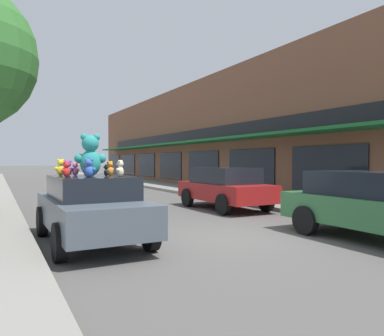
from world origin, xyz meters
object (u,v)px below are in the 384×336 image
(teddy_bear_black, at_px, (106,170))
(parked_car_far_center, at_px, (225,187))
(teddy_bear_blue, at_px, (89,168))
(teddy_bear_red, at_px, (66,170))
(teddy_bear_purple, at_px, (68,168))
(teddy_bear_orange, at_px, (110,168))
(teddy_bear_brown, at_px, (87,170))
(parked_car_far_left, at_px, (383,203))
(plush_art_car, at_px, (91,207))
(teddy_bear_cream, at_px, (120,169))
(teddy_bear_giant, at_px, (90,156))
(teddy_bear_pink, at_px, (75,169))
(teddy_bear_yellow, at_px, (61,168))

(teddy_bear_black, xyz_separation_m, parked_car_far_center, (5.37, 3.67, -0.75))
(teddy_bear_blue, relative_size, parked_car_far_center, 0.09)
(teddy_bear_red, relative_size, parked_car_far_center, 0.08)
(teddy_bear_black, height_order, teddy_bear_purple, teddy_bear_purple)
(teddy_bear_orange, relative_size, teddy_bear_brown, 1.06)
(teddy_bear_blue, bearing_deg, parked_car_far_left, -170.14)
(plush_art_car, xyz_separation_m, teddy_bear_red, (-0.56, -0.29, 0.82))
(teddy_bear_cream, distance_m, parked_car_far_left, 5.72)
(teddy_bear_purple, bearing_deg, teddy_bear_red, 99.75)
(teddy_bear_giant, distance_m, teddy_bear_brown, 0.43)
(teddy_bear_pink, relative_size, parked_car_far_left, 0.07)
(teddy_bear_purple, bearing_deg, teddy_bear_yellow, -39.94)
(teddy_bear_black, distance_m, teddy_bear_red, 0.84)
(teddy_bear_cream, height_order, parked_car_far_center, teddy_bear_cream)
(teddy_bear_brown, relative_size, teddy_bear_black, 1.21)
(teddy_bear_giant, bearing_deg, teddy_bear_brown, 73.89)
(teddy_bear_blue, height_order, parked_car_far_left, teddy_bear_blue)
(teddy_bear_black, relative_size, teddy_bear_blue, 0.68)
(teddy_bear_cream, height_order, parked_car_far_left, teddy_bear_cream)
(teddy_bear_yellow, relative_size, parked_car_far_left, 0.08)
(teddy_bear_yellow, bearing_deg, teddy_bear_brown, 95.86)
(teddy_bear_giant, bearing_deg, teddy_bear_yellow, -42.24)
(teddy_bear_red, bearing_deg, parked_car_far_center, 177.60)
(teddy_bear_giant, distance_m, teddy_bear_black, 0.47)
(teddy_bear_yellow, height_order, teddy_bear_red, teddy_bear_yellow)
(plush_art_car, height_order, teddy_bear_giant, teddy_bear_giant)
(teddy_bear_black, relative_size, parked_car_far_left, 0.06)
(parked_car_far_left, bearing_deg, teddy_bear_brown, 155.97)
(teddy_bear_pink, xyz_separation_m, parked_car_far_left, (5.90, -3.27, -0.75))
(teddy_bear_cream, xyz_separation_m, teddy_bear_red, (-1.01, 0.36, -0.01))
(parked_car_far_left, xyz_separation_m, parked_car_far_center, (0.00, 6.36, -0.03))
(teddy_bear_cream, bearing_deg, teddy_bear_brown, -75.58)
(teddy_bear_black, xyz_separation_m, parked_car_far_left, (5.37, -2.69, -0.72))
(teddy_bear_black, xyz_separation_m, teddy_bear_purple, (-0.69, 0.59, 0.04))
(teddy_bear_pink, relative_size, teddy_bear_brown, 0.99)
(teddy_bear_orange, distance_m, teddy_bear_yellow, 1.10)
(teddy_bear_orange, distance_m, teddy_bear_red, 1.10)
(teddy_bear_pink, height_order, teddy_bear_blue, teddy_bear_blue)
(teddy_bear_purple, xyz_separation_m, parked_car_far_left, (6.06, -3.28, -0.77))
(plush_art_car, height_order, teddy_bear_blue, teddy_bear_blue)
(plush_art_car, height_order, teddy_bear_black, teddy_bear_black)
(teddy_bear_orange, height_order, teddy_bear_blue, teddy_bear_blue)
(parked_car_far_left, height_order, parked_car_far_center, parked_car_far_left)
(teddy_bear_purple, bearing_deg, parked_car_far_center, -131.13)
(teddy_bear_pink, xyz_separation_m, teddy_bear_orange, (0.71, -0.22, 0.01))
(teddy_bear_brown, distance_m, parked_car_far_center, 6.96)
(plush_art_car, distance_m, teddy_bear_blue, 1.03)
(teddy_bear_orange, bearing_deg, teddy_bear_pink, -43.49)
(teddy_bear_black, bearing_deg, parked_car_far_center, 149.67)
(teddy_bear_black, bearing_deg, teddy_bear_cream, 48.02)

